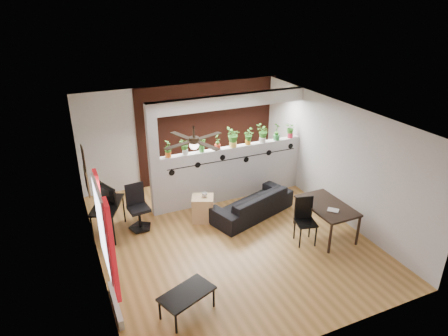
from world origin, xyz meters
The scene contains 30 objects.
room_shell centered at (0.00, 0.00, 1.30)m, with size 6.30×7.10×2.90m.
partition_wall centered at (0.80, 1.50, 0.68)m, with size 3.60×0.18×1.35m, color #BCBCC1.
ceiling_header centered at (0.80, 1.50, 2.45)m, with size 3.60×0.18×0.30m, color silver.
pier_column centered at (-1.11, 1.50, 1.30)m, with size 0.22×0.20×2.60m, color #BCBCC1.
brick_panel centered at (0.80, 2.97, 1.30)m, with size 3.90×0.05×2.60m, color #AB4931.
vine_decal centered at (0.80, 1.40, 1.08)m, with size 3.31×0.01×0.30m.
window_assembly centered at (-2.56, -1.20, 1.51)m, with size 0.09×1.30×1.55m.
baseboard_heater centered at (-2.54, -1.20, 0.09)m, with size 0.08×1.00×0.18m, color beige.
corkboard centered at (-2.58, 0.95, 1.35)m, with size 0.03×0.60×0.45m, color olive.
framed_art centered at (-2.58, 0.90, 1.85)m, with size 0.03×0.34×0.44m.
ceiling_fan centered at (-0.80, -0.30, 2.31)m, with size 1.19×1.19×0.43m.
potted_plant_0 centered at (-0.78, 1.50, 1.56)m, with size 0.16×0.20×0.39m.
potted_plant_1 centered at (-0.39, 1.50, 1.55)m, with size 0.20×0.22×0.37m.
potted_plant_2 centered at (0.01, 1.50, 1.55)m, with size 0.21×0.23×0.37m.
potted_plant_3 centered at (0.41, 1.50, 1.56)m, with size 0.24×0.25×0.39m.
potted_plant_4 centered at (0.80, 1.50, 1.60)m, with size 0.31×0.32×0.48m.
potted_plant_5 centered at (1.20, 1.50, 1.56)m, with size 0.18×0.21×0.39m.
potted_plant_6 centered at (1.59, 1.50, 1.58)m, with size 0.26×0.23×0.44m.
potted_plant_7 centered at (1.99, 1.50, 1.58)m, with size 0.22×0.25×0.43m.
potted_plant_8 centered at (2.38, 1.50, 1.56)m, with size 0.18×0.21×0.39m.
sofa centered at (0.85, 0.57, 0.28)m, with size 1.92×0.76×0.56m, color black.
cube_shelf centered at (-0.26, 0.80, 0.29)m, with size 0.47×0.42×0.57m, color tan.
cup centered at (-0.21, 0.80, 0.62)m, with size 0.12×0.12×0.10m, color gray.
computer_desk centered at (-2.25, 1.10, 0.63)m, with size 0.85×1.09×0.70m.
monitor centered at (-2.25, 1.25, 0.80)m, with size 0.06×0.34×0.19m, color black.
office_chair centered at (-1.64, 1.06, 0.44)m, with size 0.51×0.51×0.99m.
dining_table centered at (1.88, -0.76, 0.62)m, with size 0.78×1.28×0.69m.
book centered at (1.78, -1.06, 0.70)m, with size 0.16×0.22×0.02m, color gray.
folding_chair centered at (1.34, -0.77, 0.57)m, with size 0.47×0.47×0.96m.
coffee_table centered at (-1.51, -1.75, 0.36)m, with size 0.98×0.76×0.40m.
Camera 1 is at (-2.96, -6.45, 4.71)m, focal length 32.00 mm.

